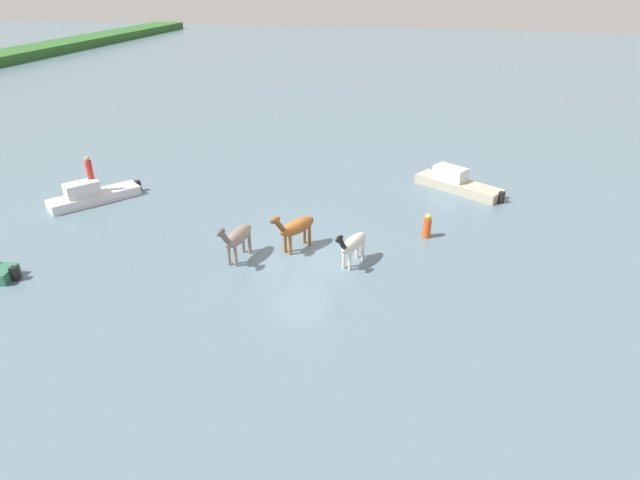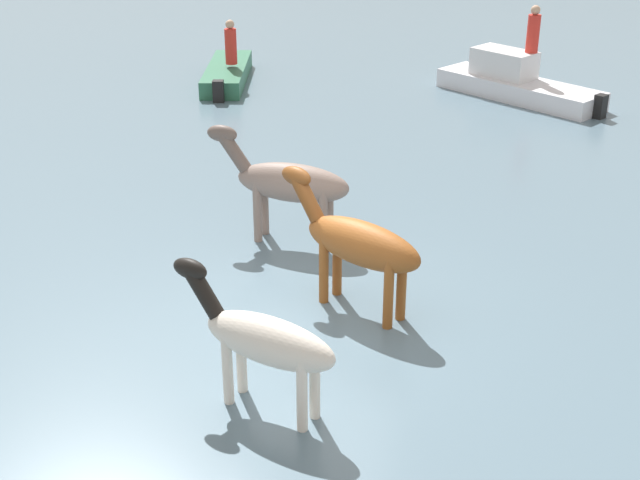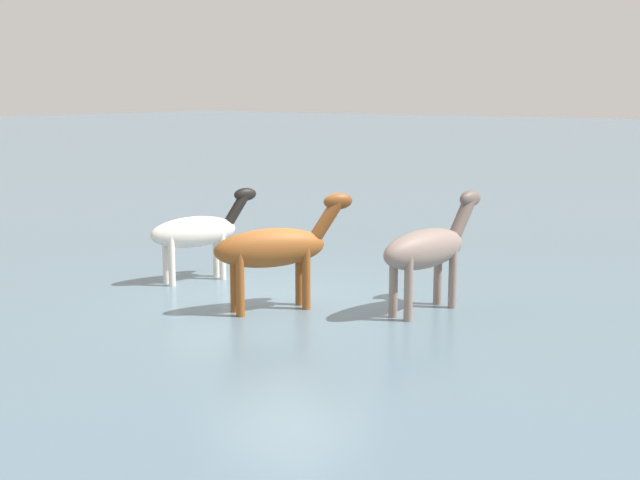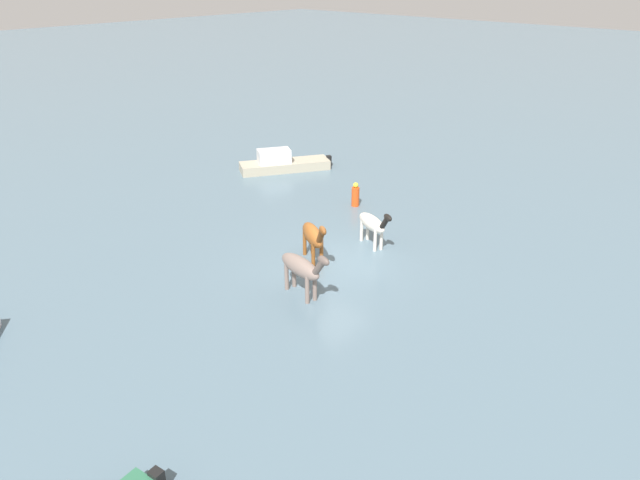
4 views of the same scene
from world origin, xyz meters
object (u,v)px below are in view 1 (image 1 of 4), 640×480
at_px(boat_dinghy_port, 457,184).
at_px(buoy_channel_marker, 427,227).
at_px(person_helmsman_aft, 89,168).
at_px(horse_pinto_flank, 353,244).
at_px(horse_mid_herd, 296,227).
at_px(boat_launch_far, 93,196).
at_px(horse_gray_outer, 237,237).

height_order(boat_dinghy_port, buoy_channel_marker, boat_dinghy_port).
relative_size(person_helmsman_aft, buoy_channel_marker, 1.04).
distance_m(horse_pinto_flank, person_helmsman_aft, 14.80).
bearing_deg(person_helmsman_aft, horse_mid_herd, -104.24).
distance_m(boat_launch_far, person_helmsman_aft, 1.45).
distance_m(horse_pinto_flank, horse_gray_outer, 4.71).
bearing_deg(horse_mid_herd, buoy_channel_marker, 144.54).
bearing_deg(horse_pinto_flank, buoy_channel_marker, 159.73).
xyz_separation_m(horse_mid_herd, buoy_channel_marker, (2.46, -5.42, -0.55)).
bearing_deg(person_helmsman_aft, horse_pinto_flank, -104.66).
bearing_deg(horse_gray_outer, horse_mid_herd, 133.52).
height_order(horse_mid_herd, horse_gray_outer, horse_gray_outer).
bearing_deg(horse_pinto_flank, person_helmsman_aft, -83.61).
bearing_deg(horse_gray_outer, boat_dinghy_port, 147.78).
bearing_deg(buoy_channel_marker, boat_dinghy_port, -12.08).
bearing_deg(boat_dinghy_port, boat_launch_far, 49.14).
relative_size(horse_pinto_flank, buoy_channel_marker, 1.94).
height_order(horse_pinto_flank, person_helmsman_aft, person_helmsman_aft).
relative_size(horse_gray_outer, person_helmsman_aft, 2.11).
bearing_deg(person_helmsman_aft, boat_launch_far, -163.68).
height_order(horse_gray_outer, buoy_channel_marker, horse_gray_outer).
xyz_separation_m(horse_pinto_flank, horse_gray_outer, (-0.67, 4.66, 0.11)).
distance_m(horse_gray_outer, boat_launch_far, 10.44).
xyz_separation_m(horse_gray_outer, person_helmsman_aft, (4.41, 9.65, 0.67)).
distance_m(horse_mid_herd, horse_gray_outer, 2.52).
distance_m(horse_mid_herd, person_helmsman_aft, 12.11).
bearing_deg(horse_pinto_flank, horse_mid_herd, -85.53).
bearing_deg(boat_launch_far, boat_dinghy_port, 145.22).
distance_m(horse_gray_outer, person_helmsman_aft, 10.63).
bearing_deg(horse_mid_herd, horse_gray_outer, -25.27).
bearing_deg(boat_launch_far, person_helmsman_aft, -126.50).
bearing_deg(boat_dinghy_port, buoy_channel_marker, 109.03).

